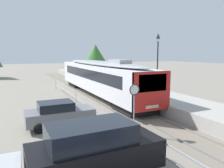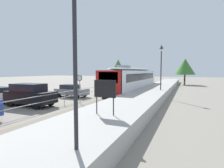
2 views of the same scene
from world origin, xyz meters
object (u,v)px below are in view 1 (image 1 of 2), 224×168
object	(u,v)px
platform_lamp_mid_platform	(158,51)
speed_limit_sign	(134,97)
commuter_train	(99,76)
parked_hatchback_grey	(59,113)
parked_suv_black	(95,150)

from	to	relation	value
platform_lamp_mid_platform	speed_limit_sign	bearing A→B (deg)	-133.80
speed_limit_sign	commuter_train	bearing A→B (deg)	77.87
platform_lamp_mid_platform	parked_hatchback_grey	bearing A→B (deg)	-159.13
commuter_train	parked_hatchback_grey	world-z (taller)	commuter_train
speed_limit_sign	parked_suv_black	xyz separation A→B (m)	(-3.33, -2.94, -1.06)
platform_lamp_mid_platform	speed_limit_sign	distance (m)	10.04
commuter_train	parked_suv_black	distance (m)	14.90
parked_suv_black	commuter_train	bearing A→B (deg)	67.64
speed_limit_sign	parked_hatchback_grey	distance (m)	4.80
commuter_train	parked_hatchback_grey	size ratio (longest dim) A/B	4.65
parked_suv_black	parked_hatchback_grey	world-z (taller)	parked_suv_black
speed_limit_sign	parked_hatchback_grey	bearing A→B (deg)	136.32
commuter_train	speed_limit_sign	distance (m)	11.05
commuter_train	parked_suv_black	world-z (taller)	commuter_train
platform_lamp_mid_platform	parked_hatchback_grey	xyz separation A→B (m)	(-10.07, -3.84, -3.83)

